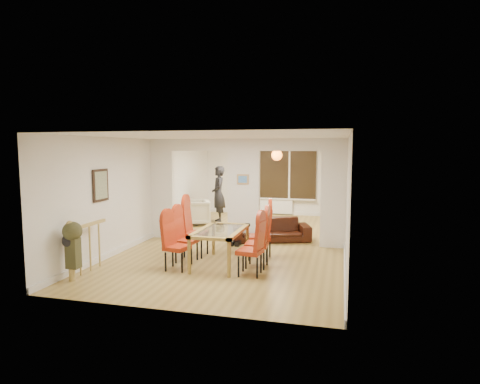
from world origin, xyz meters
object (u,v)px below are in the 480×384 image
at_px(dining_chair_lc, 196,229).
at_px(bottle, 268,213).
at_px(television, 329,214).
at_px(dining_chair_rb, 257,240).
at_px(armchair, 196,212).
at_px(dining_chair_la, 177,243).
at_px(person, 219,194).
at_px(bowl, 269,217).
at_px(dining_chair_lb, 186,237).
at_px(dining_chair_ra, 250,247).
at_px(coffee_table, 274,221).
at_px(sofa, 271,230).
at_px(dining_table, 220,247).
at_px(dining_chair_rc, 260,233).

distance_m(dining_chair_lc, bottle, 4.14).
relative_size(television, bottle, 3.81).
bearing_deg(dining_chair_rb, armchair, 122.51).
height_order(dining_chair_la, dining_chair_lc, dining_chair_lc).
relative_size(person, bowl, 7.87).
xyz_separation_m(dining_chair_lb, dining_chair_ra, (1.48, -0.54, 0.01)).
bearing_deg(bowl, dining_chair_lc, -102.83).
bearing_deg(coffee_table, television, 27.65).
relative_size(dining_chair_la, bowl, 4.54).
bearing_deg(dining_chair_la, sofa, 76.44).
bearing_deg(dining_chair_ra, coffee_table, 102.14).
relative_size(dining_chair_la, dining_chair_lc, 0.88).
xyz_separation_m(dining_chair_ra, sofa, (-0.11, 2.90, -0.25)).
relative_size(dining_table, dining_chair_rc, 1.36).
bearing_deg(sofa, dining_chair_rc, -106.05).
height_order(dining_chair_la, dining_chair_rc, dining_chair_rc).
height_order(armchair, television, armchair).
height_order(dining_chair_lb, person, person).
xyz_separation_m(sofa, bottle, (-0.47, 2.17, 0.07)).
distance_m(dining_chair_ra, armchair, 5.27).
relative_size(dining_table, person, 0.86).
relative_size(coffee_table, bottle, 3.91).
relative_size(armchair, person, 0.47).
xyz_separation_m(dining_chair_lc, dining_chair_rb, (1.47, -0.50, -0.05)).
bearing_deg(television, dining_chair_ra, -174.67).
height_order(dining_table, armchair, armchair).
height_order(dining_chair_ra, bottle, dining_chair_ra).
bearing_deg(bottle, coffee_table, -8.18).
bearing_deg(sofa, coffee_table, 79.48).
height_order(dining_chair_la, dining_chair_rb, dining_chair_rb).
xyz_separation_m(dining_table, armchair, (-2.03, 3.99, 0.02)).
distance_m(dining_table, television, 5.75).
bearing_deg(dining_chair_rc, dining_chair_la, -153.80).
bearing_deg(dining_chair_lb, sofa, 65.20).
height_order(dining_chair_la, person, person).
distance_m(dining_chair_rc, armchair, 4.34).
distance_m(dining_table, dining_chair_rb, 0.77).
distance_m(dining_chair_la, bowl, 5.10).
relative_size(dining_table, sofa, 0.79).
bearing_deg(dining_chair_lb, bottle, 84.12).
xyz_separation_m(dining_table, dining_chair_rc, (0.69, 0.61, 0.21)).
xyz_separation_m(dining_chair_lc, sofa, (1.35, 1.87, -0.31)).
xyz_separation_m(dining_table, bottle, (0.16, 4.57, -0.01)).
bearing_deg(television, dining_chair_lc, 168.23).
bearing_deg(dining_chair_rc, person, 105.98).
bearing_deg(bowl, dining_table, -92.22).
distance_m(dining_chair_lc, dining_chair_rb, 1.56).
relative_size(dining_table, dining_chair_la, 1.50).
xyz_separation_m(dining_chair_rc, sofa, (-0.07, 1.78, -0.29)).
relative_size(person, bottle, 7.05).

